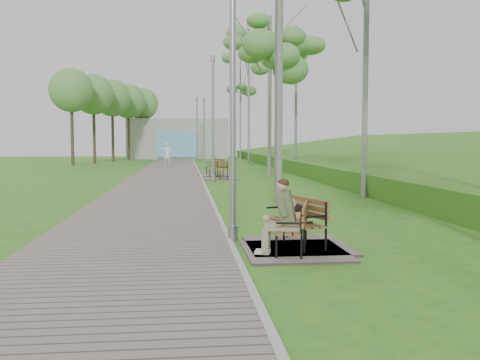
% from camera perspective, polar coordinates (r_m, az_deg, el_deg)
% --- Properties ---
extents(ground, '(120.00, 120.00, 0.00)m').
position_cam_1_polar(ground, '(4.74, 4.38, -18.38)').
color(ground, '#2D661E').
rests_on(ground, ground).
extents(walkway, '(3.50, 67.00, 0.04)m').
position_cam_1_polar(walkway, '(25.88, -8.00, 0.18)').
color(walkway, '#74665E').
rests_on(walkway, ground).
extents(kerb, '(0.10, 67.00, 0.05)m').
position_cam_1_polar(kerb, '(25.88, -4.13, 0.22)').
color(kerb, '#999993').
rests_on(kerb, ground).
extents(embankment, '(14.00, 70.00, 1.60)m').
position_cam_1_polar(embankment, '(27.52, 21.81, 0.11)').
color(embankment, '#4F8C23').
rests_on(embankment, ground).
extents(building_north, '(10.00, 5.20, 4.00)m').
position_cam_1_polar(building_north, '(55.28, -6.65, 4.36)').
color(building_north, '#9E9E99').
rests_on(building_north, ground).
extents(bench_main, '(1.62, 1.80, 1.42)m').
position_cam_1_polar(bench_main, '(8.71, 5.34, -5.24)').
color(bench_main, '#74665E').
rests_on(bench_main, ground).
extents(bench_second, '(1.71, 1.90, 1.05)m').
position_cam_1_polar(bench_second, '(9.28, 5.91, -5.91)').
color(bench_second, '#74665E').
rests_on(bench_second, ground).
extents(bench_third, '(1.69, 1.88, 1.04)m').
position_cam_1_polar(bench_third, '(25.57, -2.29, 0.55)').
color(bench_third, '#74665E').
rests_on(bench_third, ground).
extents(bench_far, '(1.79, 1.99, 1.10)m').
position_cam_1_polar(bench_far, '(28.04, -2.70, 0.90)').
color(bench_far, '#74665E').
rests_on(bench_far, ground).
extents(lamp_post_near, '(0.19, 0.19, 4.87)m').
position_cam_1_polar(lamp_post_near, '(9.63, -0.78, 6.92)').
color(lamp_post_near, gray).
rests_on(lamp_post_near, ground).
extents(lamp_post_second, '(0.21, 0.21, 5.53)m').
position_cam_1_polar(lamp_post_second, '(23.59, -2.91, 6.06)').
color(lamp_post_second, gray).
rests_on(lamp_post_second, ground).
extents(lamp_post_third, '(0.17, 0.17, 4.53)m').
position_cam_1_polar(lamp_post_third, '(34.12, -3.83, 4.69)').
color(lamp_post_third, gray).
rests_on(lamp_post_third, ground).
extents(lamp_post_far, '(0.22, 0.22, 5.71)m').
position_cam_1_polar(lamp_post_far, '(48.16, -4.60, 5.20)').
color(lamp_post_far, gray).
rests_on(lamp_post_far, ground).
extents(pedestrian_near, '(0.70, 0.53, 1.74)m').
position_cam_1_polar(pedestrian_near, '(37.08, -7.76, 2.70)').
color(pedestrian_near, silver).
rests_on(pedestrian_near, ground).
extents(birch_mid_c, '(2.69, 2.69, 8.00)m').
position_cam_1_polar(birch_mid_c, '(27.22, 3.17, 13.63)').
color(birch_mid_c, silver).
rests_on(birch_mid_c, ground).
extents(birch_far_a, '(2.52, 2.52, 8.60)m').
position_cam_1_polar(birch_far_a, '(31.16, 6.03, 13.30)').
color(birch_far_a, silver).
rests_on(birch_far_a, ground).
extents(birch_far_b, '(2.86, 2.86, 8.58)m').
position_cam_1_polar(birch_far_b, '(28.53, 3.24, 14.13)').
color(birch_far_b, silver).
rests_on(birch_far_b, ground).
extents(birch_far_c, '(2.59, 2.59, 11.01)m').
position_cam_1_polar(birch_far_c, '(43.06, 0.95, 13.32)').
color(birch_far_c, silver).
rests_on(birch_far_c, ground).
extents(birch_distant_b, '(2.44, 2.44, 9.91)m').
position_cam_1_polar(birch_distant_b, '(49.91, 0.04, 11.06)').
color(birch_distant_b, silver).
rests_on(birch_distant_b, ground).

